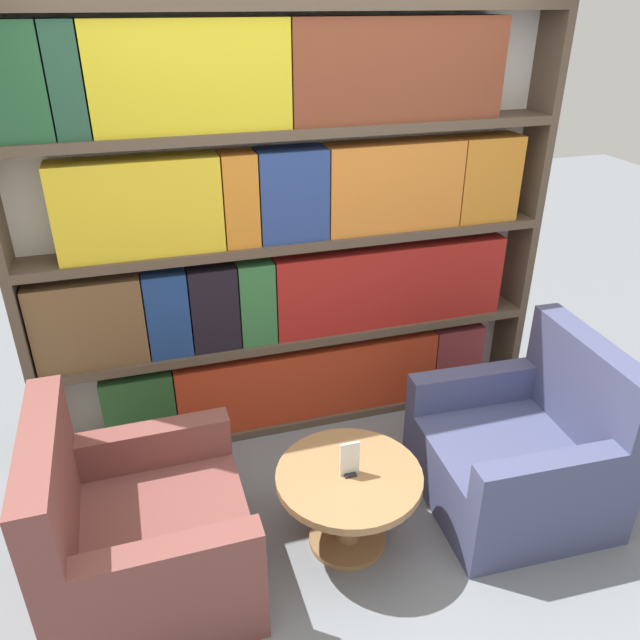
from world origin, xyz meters
TOP-DOWN VIEW (x-y plane):
  - ground_plane at (0.00, 0.00)m, footprint 14.00×14.00m
  - bookshelf at (-0.02, 1.29)m, footprint 2.98×0.30m
  - armchair_left at (-1.00, 0.23)m, footprint 0.86×0.89m
  - armchair_right at (0.93, 0.23)m, footprint 0.89×0.92m
  - coffee_table at (-0.04, 0.20)m, footprint 0.69×0.69m
  - table_sign at (-0.04, 0.20)m, footprint 0.09×0.06m

SIDE VIEW (x-z plane):
  - ground_plane at x=0.00m, z-range 0.00..0.00m
  - armchair_left at x=-1.00m, z-range -0.16..0.75m
  - armchair_right at x=0.93m, z-range -0.16..0.75m
  - coffee_table at x=-0.04m, z-range 0.09..0.52m
  - table_sign at x=-0.04m, z-range 0.42..0.59m
  - bookshelf at x=-0.02m, z-range 0.00..2.39m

